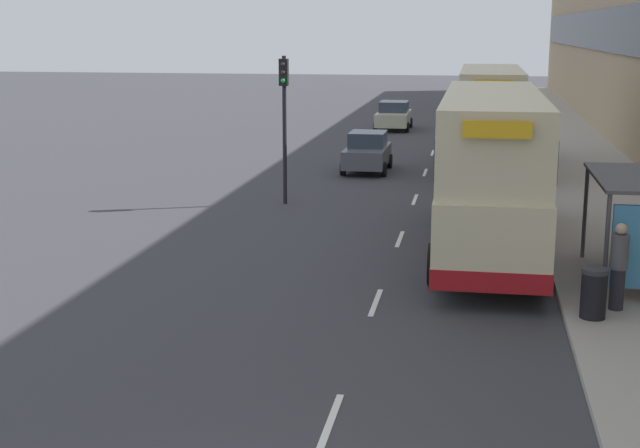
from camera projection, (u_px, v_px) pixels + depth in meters
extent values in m
cube|color=#A39E93|center=(563.00, 146.00, 45.61)|extent=(5.00, 93.00, 0.14)
cube|color=black|center=(622.00, 30.00, 43.94)|extent=(0.12, 89.28, 2.36)
cube|color=silver|center=(331.00, 420.00, 13.82)|extent=(0.12, 2.00, 0.01)
cube|color=silver|center=(376.00, 302.00, 19.77)|extent=(0.12, 2.00, 0.01)
cube|color=silver|center=(400.00, 239.00, 25.73)|extent=(0.12, 2.00, 0.01)
cube|color=silver|center=(415.00, 199.00, 31.69)|extent=(0.12, 2.00, 0.01)
cube|color=silver|center=(425.00, 172.00, 37.65)|extent=(0.12, 2.00, 0.01)
cube|color=silver|center=(433.00, 153.00, 43.60)|extent=(0.12, 2.00, 0.01)
cube|color=#4C4C51|center=(629.00, 178.00, 20.61)|extent=(1.60, 4.20, 0.08)
cylinder|color=#4C4C51|center=(606.00, 249.00, 19.07)|extent=(0.10, 0.10, 2.40)
cylinder|color=#4C4C51|center=(585.00, 212.00, 22.92)|extent=(0.10, 0.10, 2.40)
cube|color=#3F8CBF|center=(640.00, 247.00, 19.00)|extent=(1.19, 0.10, 1.82)
cube|color=maroon|center=(634.00, 261.00, 21.00)|extent=(0.36, 2.80, 0.08)
cube|color=beige|center=(489.00, 200.00, 24.01)|extent=(2.55, 11.27, 1.85)
cube|color=beige|center=(492.00, 130.00, 23.60)|extent=(2.50, 10.94, 1.95)
cube|color=maroon|center=(488.00, 226.00, 24.16)|extent=(2.58, 11.33, 0.45)
cube|color=#2D3847|center=(490.00, 187.00, 23.93)|extent=(2.58, 10.60, 0.81)
cube|color=#2D3847|center=(492.00, 134.00, 23.62)|extent=(2.55, 10.60, 0.94)
cube|color=yellow|center=(497.00, 130.00, 18.06)|extent=(1.40, 0.08, 0.36)
cylinder|color=black|center=(446.00, 205.00, 28.11)|extent=(0.30, 1.00, 1.00)
cylinder|color=black|center=(528.00, 208.00, 27.68)|extent=(0.30, 1.00, 1.00)
cylinder|color=black|center=(434.00, 264.00, 21.06)|extent=(0.30, 1.00, 1.00)
cylinder|color=black|center=(545.00, 269.00, 20.63)|extent=(0.30, 1.00, 1.00)
cube|color=beige|center=(489.00, 136.00, 38.22)|extent=(2.55, 10.57, 1.85)
cube|color=beige|center=(491.00, 92.00, 37.81)|extent=(2.50, 10.26, 1.95)
cube|color=maroon|center=(488.00, 153.00, 38.37)|extent=(2.58, 10.63, 0.45)
cube|color=#2D3847|center=(489.00, 128.00, 38.14)|extent=(2.58, 9.94, 0.81)
cube|color=#2D3847|center=(491.00, 94.00, 37.83)|extent=(2.55, 9.94, 0.94)
cube|color=yellow|center=(493.00, 85.00, 32.61)|extent=(1.40, 0.08, 0.36)
cylinder|color=black|center=(460.00, 147.00, 42.09)|extent=(0.30, 1.00, 1.00)
cylinder|color=black|center=(515.00, 148.00, 41.66)|extent=(0.30, 1.00, 1.00)
cylinder|color=black|center=(456.00, 169.00, 35.48)|extent=(0.30, 1.00, 1.00)
cylinder|color=black|center=(522.00, 170.00, 35.05)|extent=(0.30, 1.00, 1.00)
cube|color=#4C5156|center=(367.00, 156.00, 37.80)|extent=(1.70, 3.85, 0.76)
cube|color=#2D3847|center=(368.00, 139.00, 37.84)|extent=(1.50, 1.85, 0.62)
cylinder|color=black|center=(384.00, 169.00, 36.59)|extent=(0.20, 0.60, 0.60)
cylinder|color=black|center=(343.00, 168.00, 36.88)|extent=(0.20, 0.60, 0.60)
cylinder|color=black|center=(390.00, 161.00, 38.88)|extent=(0.20, 0.60, 0.60)
cylinder|color=black|center=(351.00, 160.00, 39.17)|extent=(0.20, 0.60, 0.60)
cube|color=#4C5156|center=(475.00, 102.00, 65.34)|extent=(1.71, 4.42, 0.83)
cube|color=#2D3847|center=(476.00, 91.00, 64.96)|extent=(1.50, 2.12, 0.68)
cylinder|color=black|center=(464.00, 106.00, 66.89)|extent=(0.20, 0.60, 0.60)
cylinder|color=black|center=(487.00, 106.00, 66.60)|extent=(0.20, 0.60, 0.60)
cylinder|color=black|center=(463.00, 109.00, 64.25)|extent=(0.20, 0.60, 0.60)
cylinder|color=black|center=(487.00, 109.00, 63.96)|extent=(0.20, 0.60, 0.60)
cube|color=#B7B799|center=(393.00, 118.00, 53.56)|extent=(1.89, 4.30, 0.76)
cube|color=#2D3847|center=(394.00, 106.00, 53.62)|extent=(1.66, 2.07, 0.62)
cylinder|color=black|center=(407.00, 127.00, 52.20)|extent=(0.20, 0.60, 0.60)
cylinder|color=black|center=(375.00, 127.00, 52.52)|extent=(0.20, 0.60, 0.60)
cylinder|color=black|center=(411.00, 123.00, 54.77)|extent=(0.20, 0.60, 0.60)
cylinder|color=black|center=(380.00, 122.00, 55.09)|extent=(0.20, 0.60, 0.60)
cylinder|color=#23232D|center=(617.00, 289.00, 18.76)|extent=(0.30, 0.30, 0.89)
cylinder|color=#4C4C51|center=(620.00, 252.00, 18.58)|extent=(0.37, 0.37, 0.74)
sphere|color=tan|center=(621.00, 229.00, 18.48)|extent=(0.24, 0.24, 0.24)
cylinder|color=black|center=(594.00, 296.00, 18.20)|extent=(0.52, 0.52, 0.95)
cylinder|color=#2D2D33|center=(595.00, 271.00, 18.09)|extent=(0.55, 0.55, 0.10)
cylinder|color=black|center=(285.00, 131.00, 30.44)|extent=(0.14, 0.14, 5.07)
cube|color=black|center=(284.00, 72.00, 29.96)|extent=(0.30, 0.24, 0.90)
sphere|color=#2D2D2D|center=(283.00, 64.00, 29.79)|extent=(0.16, 0.16, 0.16)
sphere|color=#2D2D2D|center=(283.00, 72.00, 29.85)|extent=(0.16, 0.16, 0.16)
sphere|color=#19D84C|center=(283.00, 81.00, 29.91)|extent=(0.16, 0.16, 0.16)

